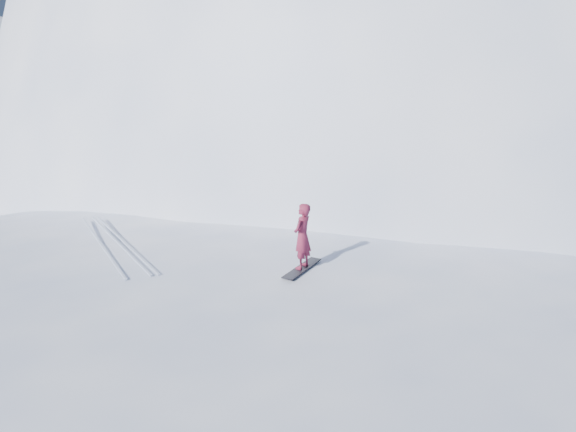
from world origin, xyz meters
TOP-DOWN VIEW (x-y plane):
  - ground at (0.00, 0.00)m, footprint 400.00×400.00m
  - near_ridge at (1.00, 3.00)m, footprint 36.00×28.00m
  - summit_peak at (22.00, 26.00)m, footprint 60.00×56.00m
  - peak_shoulder at (10.00, 20.00)m, footprint 28.00×24.00m
  - wind_bumps at (-0.56, 2.12)m, footprint 16.00×14.40m
  - snowboard at (2.98, 0.94)m, footprint 1.40×1.25m
  - snowboarder at (2.98, 0.94)m, footprint 0.72×0.69m
  - board_tracks at (-1.33, 4.71)m, footprint 1.83×5.93m

SIDE VIEW (x-z plane):
  - ground at x=0.00m, z-range 0.00..0.00m
  - near_ridge at x=1.00m, z-range -2.40..2.40m
  - summit_peak at x=22.00m, z-range -28.00..28.00m
  - peak_shoulder at x=10.00m, z-range -9.00..9.00m
  - wind_bumps at x=-0.56m, z-range -0.50..0.50m
  - snowboard at x=2.98m, z-range 2.40..2.43m
  - board_tracks at x=-1.33m, z-range 2.40..2.44m
  - snowboarder at x=2.98m, z-range 2.43..4.08m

